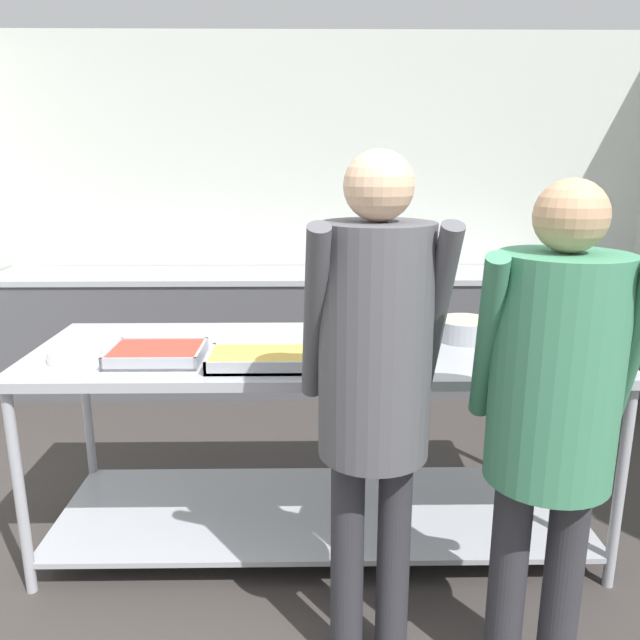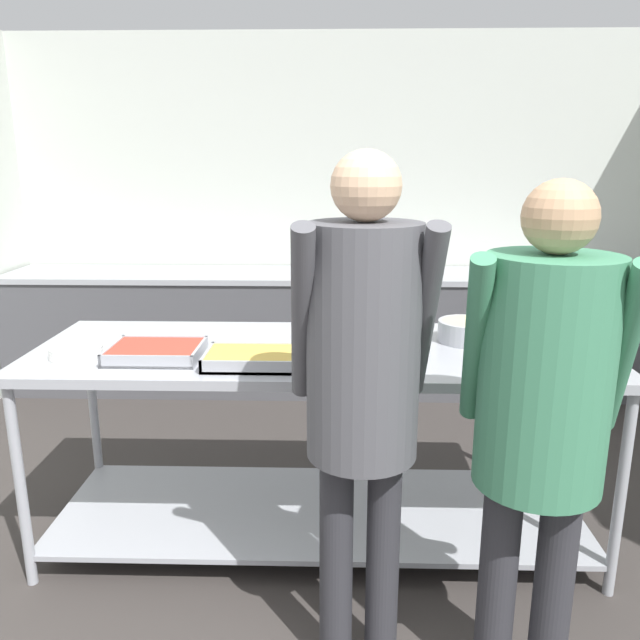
# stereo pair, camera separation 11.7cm
# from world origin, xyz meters

# --- Properties ---
(wall_rear) EXTENTS (5.09, 0.06, 2.65)m
(wall_rear) POSITION_xyz_m (0.00, 3.83, 1.32)
(wall_rear) COLOR silver
(wall_rear) RESTS_ON ground_plane
(back_counter) EXTENTS (4.93, 0.65, 0.90)m
(back_counter) POSITION_xyz_m (0.00, 3.46, 0.45)
(back_counter) COLOR #4C4C51
(back_counter) RESTS_ON ground_plane
(serving_counter) EXTENTS (2.49, 0.88, 0.92)m
(serving_counter) POSITION_xyz_m (-0.07, 1.47, 0.62)
(serving_counter) COLOR #9EA0A8
(serving_counter) RESTS_ON ground_plane
(plate_stack) EXTENTS (0.22, 0.22, 0.05)m
(plate_stack) POSITION_xyz_m (-1.08, 1.31, 0.95)
(plate_stack) COLOR white
(plate_stack) RESTS_ON serving_counter
(serving_tray_vegetables) EXTENTS (0.38, 0.29, 0.05)m
(serving_tray_vegetables) POSITION_xyz_m (-0.74, 1.31, 0.95)
(serving_tray_vegetables) COLOR #9EA0A8
(serving_tray_vegetables) RESTS_ON serving_counter
(serving_tray_roast) EXTENTS (0.40, 0.26, 0.05)m
(serving_tray_roast) POSITION_xyz_m (-0.32, 1.23, 0.95)
(serving_tray_roast) COLOR #9EA0A8
(serving_tray_roast) RESTS_ON serving_counter
(serving_tray_greens) EXTENTS (0.45, 0.33, 0.05)m
(serving_tray_greens) POSITION_xyz_m (0.14, 1.49, 0.95)
(serving_tray_greens) COLOR #9EA0A8
(serving_tray_greens) RESTS_ON serving_counter
(sauce_pan) EXTENTS (0.40, 0.26, 0.10)m
(sauce_pan) POSITION_xyz_m (0.60, 1.59, 0.98)
(sauce_pan) COLOR #9EA0A8
(sauce_pan) RESTS_ON serving_counter
(broccoli_bowl) EXTENTS (0.22, 0.22, 0.11)m
(broccoli_bowl) POSITION_xyz_m (0.94, 1.36, 0.96)
(broccoli_bowl) COLOR #B2B2B7
(broccoli_bowl) RESTS_ON serving_counter
(guest_serving_left) EXTENTS (0.53, 0.40, 1.68)m
(guest_serving_left) POSITION_xyz_m (0.62, 0.61, 1.03)
(guest_serving_left) COLOR #2D2D33
(guest_serving_left) RESTS_ON ground_plane
(guest_serving_right) EXTENTS (0.47, 0.36, 1.76)m
(guest_serving_right) POSITION_xyz_m (0.09, 0.70, 1.09)
(guest_serving_right) COLOR #2D2D33
(guest_serving_right) RESTS_ON ground_plane
(water_bottle) EXTENTS (0.07, 0.07, 0.24)m
(water_bottle) POSITION_xyz_m (0.05, 3.43, 1.01)
(water_bottle) COLOR brown
(water_bottle) RESTS_ON back_counter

